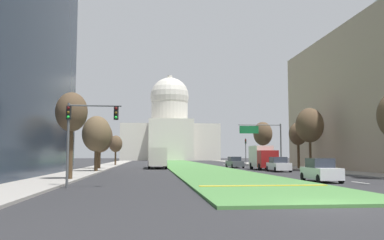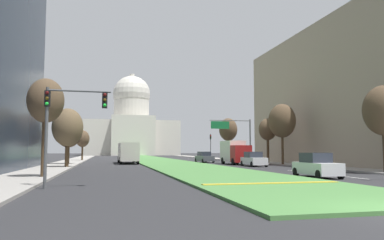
% 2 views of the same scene
% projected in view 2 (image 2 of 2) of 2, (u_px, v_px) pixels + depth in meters
% --- Properties ---
extents(ground_plane, '(282.80, 282.80, 0.00)m').
position_uv_depth(ground_plane, '(152.00, 160.00, 73.51)').
color(ground_plane, '#2B2B2D').
extents(grass_median, '(8.72, 115.69, 0.14)m').
position_uv_depth(grass_median, '(156.00, 160.00, 67.28)').
color(grass_median, '#4C8442').
rests_on(grass_median, ground_plane).
extents(median_curb_nose, '(7.85, 0.50, 0.04)m').
position_uv_depth(median_curb_nose, '(272.00, 183.00, 19.93)').
color(median_curb_nose, gold).
rests_on(median_curb_nose, grass_median).
extents(lane_dashes_right, '(0.16, 56.30, 0.01)m').
position_uv_depth(lane_dashes_right, '(238.00, 165.00, 48.78)').
color(lane_dashes_right, silver).
rests_on(lane_dashes_right, ground_plane).
extents(sidewalk_left, '(4.00, 115.69, 0.15)m').
position_uv_depth(sidewalk_left, '(71.00, 162.00, 57.80)').
color(sidewalk_left, '#9E9991').
rests_on(sidewalk_left, ground_plane).
extents(sidewalk_right, '(4.00, 115.69, 0.15)m').
position_uv_depth(sidewalk_right, '(242.00, 161.00, 64.28)').
color(sidewalk_right, '#9E9991').
rests_on(sidewalk_right, ground_plane).
extents(midrise_block_right, '(17.46, 38.41, 17.89)m').
position_uv_depth(midrise_block_right, '(374.00, 96.00, 47.67)').
color(midrise_block_right, tan).
rests_on(midrise_block_right, ground_plane).
extents(capitol_building, '(33.85, 22.76, 30.54)m').
position_uv_depth(capitol_building, '(131.00, 126.00, 136.08)').
color(capitol_building, beige).
rests_on(capitol_building, ground_plane).
extents(traffic_light_near_left, '(3.34, 0.35, 5.20)m').
position_uv_depth(traffic_light_near_left, '(64.00, 114.00, 18.97)').
color(traffic_light_near_left, '#515456').
rests_on(traffic_light_near_left, ground_plane).
extents(traffic_light_far_right, '(0.28, 0.35, 5.20)m').
position_uv_depth(traffic_light_far_right, '(211.00, 143.00, 74.70)').
color(traffic_light_far_right, '#515456').
rests_on(traffic_light_far_right, ground_plane).
extents(overhead_guide_sign, '(6.37, 0.20, 6.50)m').
position_uv_depth(overhead_guide_sign, '(235.00, 131.00, 54.15)').
color(overhead_guide_sign, '#515456').
rests_on(overhead_guide_sign, ground_plane).
extents(street_tree_left_near, '(2.46, 2.46, 6.90)m').
position_uv_depth(street_tree_left_near, '(46.00, 102.00, 25.24)').
color(street_tree_left_near, '#4C3823').
rests_on(street_tree_left_near, ground_plane).
extents(street_tree_right_near, '(3.38, 3.38, 7.39)m').
position_uv_depth(street_tree_right_near, '(384.00, 111.00, 30.66)').
color(street_tree_right_near, '#4C3823').
rests_on(street_tree_right_near, ground_plane).
extents(street_tree_left_mid, '(3.29, 3.29, 6.46)m').
position_uv_depth(street_tree_left_mid, '(68.00, 128.00, 39.70)').
color(street_tree_left_mid, '#4C3823').
rests_on(street_tree_left_mid, ground_plane).
extents(street_tree_right_mid, '(3.44, 3.44, 7.82)m').
position_uv_depth(street_tree_right_mid, '(282.00, 121.00, 46.63)').
color(street_tree_right_mid, '#4C3823').
rests_on(street_tree_right_mid, ground_plane).
extents(street_tree_left_far, '(3.50, 3.50, 6.65)m').
position_uv_depth(street_tree_left_far, '(69.00, 131.00, 48.04)').
color(street_tree_left_far, '#4C3823').
rests_on(street_tree_left_far, ground_plane).
extents(street_tree_right_far, '(2.53, 2.53, 6.49)m').
position_uv_depth(street_tree_right_far, '(268.00, 130.00, 52.49)').
color(street_tree_right_far, '#4C3823').
rests_on(street_tree_right_far, ground_plane).
extents(street_tree_left_distant, '(2.40, 2.40, 5.44)m').
position_uv_depth(street_tree_left_distant, '(83.00, 139.00, 65.04)').
color(street_tree_left_distant, '#4C3823').
rests_on(street_tree_left_distant, ground_plane).
extents(street_tree_right_distant, '(3.46, 3.46, 7.98)m').
position_uv_depth(street_tree_right_distant, '(228.00, 130.00, 69.58)').
color(street_tree_right_distant, '#4C3823').
rests_on(street_tree_right_distant, ground_plane).
extents(sedan_lead_stopped, '(1.94, 4.20, 1.75)m').
position_uv_depth(sedan_lead_stopped, '(317.00, 166.00, 26.10)').
color(sedan_lead_stopped, silver).
rests_on(sedan_lead_stopped, ground_plane).
extents(sedan_midblock, '(1.99, 4.21, 1.74)m').
position_uv_depth(sedan_midblock, '(254.00, 160.00, 43.63)').
color(sedan_midblock, silver).
rests_on(sedan_midblock, ground_plane).
extents(sedan_distant, '(2.12, 4.60, 1.69)m').
position_uv_depth(sedan_distant, '(204.00, 157.00, 57.32)').
color(sedan_distant, '#4C5156').
rests_on(sedan_distant, ground_plane).
extents(box_truck_delivery, '(2.40, 6.40, 3.20)m').
position_uv_depth(box_truck_delivery, '(235.00, 152.00, 49.69)').
color(box_truck_delivery, maroon).
rests_on(box_truck_delivery, ground_plane).
extents(city_bus, '(2.62, 11.00, 2.95)m').
position_uv_depth(city_bus, '(128.00, 151.00, 53.41)').
color(city_bus, beige).
rests_on(city_bus, ground_plane).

